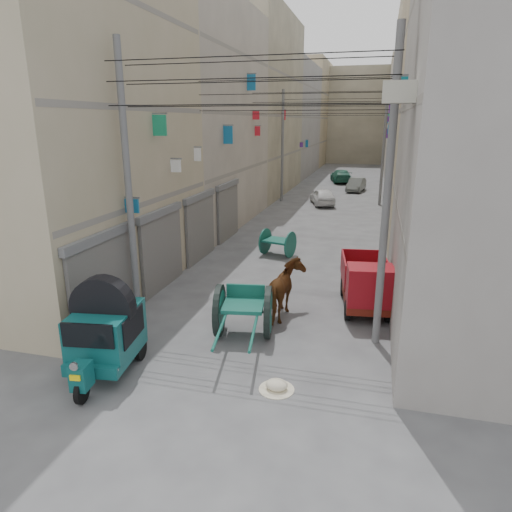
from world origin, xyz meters
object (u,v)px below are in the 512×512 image
(auto_rickshaw, at_px, (105,330))
(horse, at_px, (286,291))
(distant_car_white, at_px, (323,197))
(feed_sack, at_px, (277,385))
(second_cart, at_px, (278,242))
(tonga_cart, at_px, (244,310))
(distant_car_green, at_px, (341,176))
(distant_car_grey, at_px, (356,185))
(mini_truck, at_px, (366,287))

(auto_rickshaw, distance_m, horse, 5.49)
(horse, height_order, distant_car_white, horse)
(feed_sack, distance_m, distant_car_white, 24.10)
(second_cart, xyz_separation_m, feed_sack, (2.25, -10.48, -0.50))
(horse, distance_m, distant_car_white, 20.09)
(auto_rickshaw, bearing_deg, tonga_cart, 36.94)
(distant_car_white, distance_m, distant_car_green, 13.15)
(distant_car_green, bearing_deg, tonga_cart, 78.55)
(distant_car_white, relative_size, distant_car_grey, 1.03)
(mini_truck, xyz_separation_m, distant_car_green, (-3.41, 32.18, -0.20))
(horse, height_order, distant_car_green, horse)
(feed_sack, distance_m, horse, 4.09)
(auto_rickshaw, xyz_separation_m, mini_truck, (5.87, 5.22, -0.25))
(mini_truck, distance_m, second_cart, 6.81)
(tonga_cart, distance_m, second_cart, 8.11)
(auto_rickshaw, relative_size, second_cart, 1.69)
(mini_truck, bearing_deg, distant_car_green, 88.08)
(tonga_cart, relative_size, distant_car_white, 0.97)
(auto_rickshaw, height_order, mini_truck, auto_rickshaw)
(mini_truck, bearing_deg, distant_car_grey, 85.59)
(distant_car_grey, bearing_deg, second_cart, -89.25)
(auto_rickshaw, bearing_deg, distant_car_white, 76.60)
(distant_car_grey, bearing_deg, mini_truck, -79.22)
(distant_car_grey, relative_size, distant_car_green, 0.80)
(second_cart, distance_m, feed_sack, 10.73)
(distant_car_grey, bearing_deg, feed_sack, -83.01)
(second_cart, distance_m, distant_car_green, 26.70)
(tonga_cart, relative_size, mini_truck, 1.06)
(mini_truck, distance_m, distant_car_green, 32.36)
(second_cart, height_order, distant_car_grey, second_cart)
(tonga_cart, distance_m, mini_truck, 4.14)
(second_cart, xyz_separation_m, distant_car_grey, (2.38, 20.96, -0.06))
(auto_rickshaw, distance_m, distant_car_grey, 31.95)
(mini_truck, xyz_separation_m, horse, (-2.36, -1.01, 0.03))
(distant_car_green, bearing_deg, auto_rickshaw, 74.51)
(tonga_cart, distance_m, distant_car_grey, 29.07)
(tonga_cart, xyz_separation_m, distant_car_grey, (1.60, 29.03, -0.20))
(auto_rickshaw, bearing_deg, second_cart, 72.03)
(tonga_cart, relative_size, feed_sack, 6.81)
(distant_car_white, bearing_deg, feed_sack, 77.67)
(distant_car_grey, bearing_deg, distant_car_green, 114.36)
(mini_truck, bearing_deg, second_cart, 118.23)
(auto_rickshaw, bearing_deg, horse, 41.96)
(auto_rickshaw, height_order, feed_sack, auto_rickshaw)
(second_cart, relative_size, feed_sack, 3.15)
(auto_rickshaw, distance_m, distant_car_white, 24.36)
(second_cart, relative_size, distant_car_grey, 0.46)
(mini_truck, relative_size, distant_car_grey, 0.94)
(auto_rickshaw, xyz_separation_m, tonga_cart, (2.63, 2.64, -0.31))
(feed_sack, bearing_deg, distant_car_green, 92.53)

